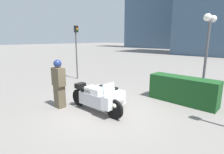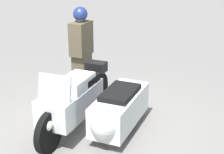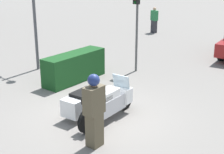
# 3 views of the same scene
# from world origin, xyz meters

# --- Properties ---
(ground_plane) EXTENTS (160.00, 160.00, 0.00)m
(ground_plane) POSITION_xyz_m (0.00, 0.00, 0.00)
(ground_plane) COLOR slate
(police_motorcycle) EXTENTS (2.45, 1.30, 1.16)m
(police_motorcycle) POSITION_xyz_m (-0.01, 0.03, 0.47)
(police_motorcycle) COLOR black
(police_motorcycle) RESTS_ON ground
(officer_rider) EXTENTS (0.50, 0.31, 1.82)m
(officer_rider) POSITION_xyz_m (-1.32, -0.99, 0.96)
(officer_rider) COLOR brown
(officer_rider) RESTS_ON ground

